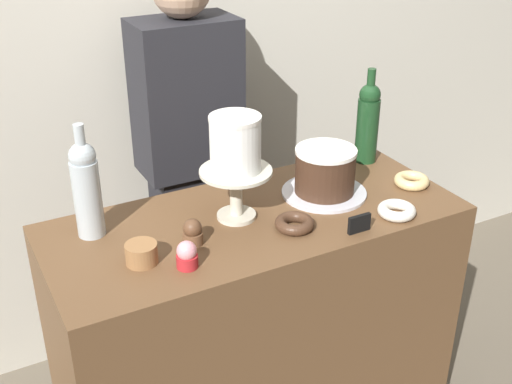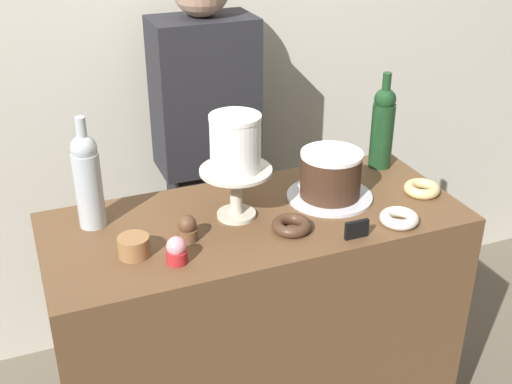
% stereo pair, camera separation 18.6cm
% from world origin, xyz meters
% --- Properties ---
extents(back_wall, '(6.00, 0.05, 2.60)m').
position_xyz_m(back_wall, '(0.00, 0.84, 1.30)').
color(back_wall, beige).
rests_on(back_wall, ground_plane).
extents(display_counter, '(1.23, 0.53, 0.94)m').
position_xyz_m(display_counter, '(0.00, 0.00, 0.47)').
color(display_counter, brown).
rests_on(display_counter, ground_plane).
extents(cake_stand_pedestal, '(0.21, 0.21, 0.15)m').
position_xyz_m(cake_stand_pedestal, '(-0.05, 0.02, 1.05)').
color(cake_stand_pedestal, beige).
rests_on(cake_stand_pedestal, display_counter).
extents(white_layer_cake, '(0.15, 0.15, 0.16)m').
position_xyz_m(white_layer_cake, '(-0.05, 0.02, 1.18)').
color(white_layer_cake, white).
rests_on(white_layer_cake, cake_stand_pedestal).
extents(silver_serving_platter, '(0.26, 0.26, 0.01)m').
position_xyz_m(silver_serving_platter, '(0.25, 0.03, 0.95)').
color(silver_serving_platter, silver).
rests_on(silver_serving_platter, display_counter).
extents(chocolate_round_cake, '(0.19, 0.19, 0.14)m').
position_xyz_m(chocolate_round_cake, '(0.25, 0.03, 1.03)').
color(chocolate_round_cake, '#3D2619').
rests_on(chocolate_round_cake, silver_serving_platter).
extents(wine_bottle_clear, '(0.08, 0.08, 0.33)m').
position_xyz_m(wine_bottle_clear, '(-0.45, 0.13, 1.09)').
color(wine_bottle_clear, '#B2BCC1').
rests_on(wine_bottle_clear, display_counter).
extents(wine_bottle_green, '(0.08, 0.08, 0.33)m').
position_xyz_m(wine_bottle_green, '(0.52, 0.17, 1.09)').
color(wine_bottle_green, '#193D1E').
rests_on(wine_bottle_green, display_counter).
extents(cupcake_chocolate, '(0.06, 0.06, 0.07)m').
position_xyz_m(cupcake_chocolate, '(-0.22, -0.05, 0.98)').
color(cupcake_chocolate, brown).
rests_on(cupcake_chocolate, display_counter).
extents(cupcake_strawberry, '(0.06, 0.06, 0.07)m').
position_xyz_m(cupcake_strawberry, '(-0.28, -0.15, 0.98)').
color(cupcake_strawberry, red).
rests_on(cupcake_strawberry, display_counter).
extents(donut_glazed, '(0.11, 0.11, 0.03)m').
position_xyz_m(donut_glazed, '(0.53, -0.05, 0.96)').
color(donut_glazed, '#E0C17F').
rests_on(donut_glazed, display_counter).
extents(donut_chocolate, '(0.11, 0.11, 0.03)m').
position_xyz_m(donut_chocolate, '(0.06, -0.11, 0.96)').
color(donut_chocolate, '#472D1E').
rests_on(donut_chocolate, display_counter).
extents(donut_sugar, '(0.11, 0.11, 0.03)m').
position_xyz_m(donut_sugar, '(0.37, -0.19, 0.96)').
color(donut_sugar, silver).
rests_on(donut_sugar, display_counter).
extents(cookie_stack, '(0.08, 0.08, 0.05)m').
position_xyz_m(cookie_stack, '(-0.37, -0.08, 0.97)').
color(cookie_stack, olive).
rests_on(cookie_stack, display_counter).
extents(price_sign_chalkboard, '(0.07, 0.01, 0.05)m').
position_xyz_m(price_sign_chalkboard, '(0.21, -0.21, 0.97)').
color(price_sign_chalkboard, black).
rests_on(price_sign_chalkboard, display_counter).
extents(barista_figure, '(0.36, 0.22, 1.60)m').
position_xyz_m(barista_figure, '(0.04, 0.59, 0.84)').
color(barista_figure, black).
rests_on(barista_figure, ground_plane).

